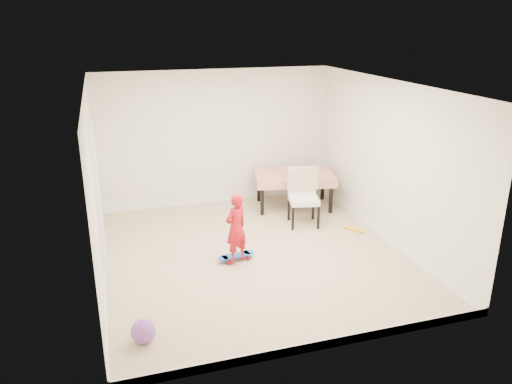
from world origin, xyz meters
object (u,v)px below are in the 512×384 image
object	(u,v)px
dining_table	(294,190)
dining_chair	(304,198)
skateboard	(236,257)
balloon	(143,331)
child	(236,230)

from	to	relation	value
dining_table	dining_chair	world-z (taller)	dining_chair
skateboard	balloon	distance (m)	2.26
dining_table	skateboard	bearing A→B (deg)	-118.88
dining_table	child	distance (m)	2.59
dining_chair	balloon	bearing A→B (deg)	-127.05
skateboard	child	bearing A→B (deg)	-111.54
dining_chair	skateboard	distance (m)	1.86
dining_chair	child	size ratio (longest dim) A/B	0.95
balloon	dining_table	bearing A→B (deg)	47.94
dining_table	balloon	xyz separation A→B (m)	(-3.19, -3.54, -0.20)
dining_chair	child	xyz separation A→B (m)	(-1.52, -1.08, 0.03)
dining_table	balloon	bearing A→B (deg)	-119.44
skateboard	dining_chair	bearing A→B (deg)	23.92
child	dining_chair	bearing A→B (deg)	-172.59
dining_table	skateboard	size ratio (longest dim) A/B	2.49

